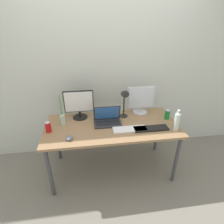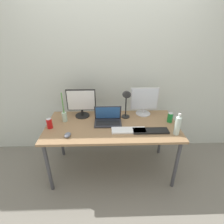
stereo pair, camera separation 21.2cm
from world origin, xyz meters
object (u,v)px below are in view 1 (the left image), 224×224
(work_desk, at_px, (112,129))
(laptop_silver, at_px, (107,119))
(monitor_left, at_px, (79,104))
(soda_can_near_keyboard, at_px, (48,127))
(water_bottle, at_px, (177,121))
(soda_can_by_laptop, at_px, (167,115))
(desk_lamp, at_px, (125,98))
(keyboard_aux, at_px, (130,129))
(monitor_center, at_px, (141,100))
(keyboard_main, at_px, (151,128))
(bamboo_vase, at_px, (63,118))
(mouse_by_keyboard, at_px, (69,138))

(work_desk, relative_size, laptop_silver, 4.85)
(monitor_left, distance_m, soda_can_near_keyboard, 0.49)
(water_bottle, distance_m, soda_can_by_laptop, 0.29)
(soda_can_near_keyboard, bearing_deg, desk_lamp, 12.19)
(laptop_silver, relative_size, soda_can_by_laptop, 2.71)
(soda_can_by_laptop, bearing_deg, keyboard_aux, -160.02)
(monitor_center, relative_size, keyboard_aux, 0.95)
(monitor_center, distance_m, soda_can_near_keyboard, 1.26)
(monitor_left, relative_size, keyboard_main, 0.92)
(keyboard_main, relative_size, keyboard_aux, 1.03)
(water_bottle, xyz_separation_m, bamboo_vase, (-1.34, 0.34, -0.04))
(laptop_silver, xyz_separation_m, mouse_by_keyboard, (-0.46, -0.29, -0.03))
(work_desk, height_order, desk_lamp, desk_lamp)
(soda_can_by_laptop, distance_m, desk_lamp, 0.61)
(keyboard_main, bearing_deg, laptop_silver, 156.11)
(work_desk, bearing_deg, soda_can_by_laptop, 3.91)
(mouse_by_keyboard, bearing_deg, bamboo_vase, 115.11)
(monitor_left, bearing_deg, laptop_silver, -28.92)
(soda_can_near_keyboard, relative_size, soda_can_by_laptop, 1.00)
(desk_lamp, bearing_deg, mouse_by_keyboard, -150.54)
(keyboard_aux, relative_size, bamboo_vase, 1.03)
(mouse_by_keyboard, height_order, soda_can_near_keyboard, soda_can_near_keyboard)
(monitor_left, height_order, laptop_silver, monitor_left)
(keyboard_aux, height_order, water_bottle, water_bottle)
(work_desk, height_order, monitor_left, monitor_left)
(soda_can_near_keyboard, bearing_deg, keyboard_aux, -6.01)
(laptop_silver, bearing_deg, bamboo_vase, 174.38)
(laptop_silver, bearing_deg, desk_lamp, 23.06)
(monitor_left, height_order, soda_can_near_keyboard, monitor_left)
(work_desk, bearing_deg, soda_can_near_keyboard, -176.24)
(keyboard_aux, distance_m, soda_can_by_laptop, 0.59)
(laptop_silver, relative_size, soda_can_near_keyboard, 2.71)
(mouse_by_keyboard, relative_size, bamboo_vase, 0.25)
(soda_can_by_laptop, bearing_deg, keyboard_main, -143.34)
(work_desk, distance_m, desk_lamp, 0.43)
(keyboard_main, relative_size, water_bottle, 1.57)
(laptop_silver, distance_m, mouse_by_keyboard, 0.54)
(work_desk, distance_m, monitor_left, 0.54)
(work_desk, xyz_separation_m, keyboard_aux, (0.19, -0.15, 0.07))
(water_bottle, relative_size, soda_can_near_keyboard, 2.12)
(soda_can_near_keyboard, distance_m, soda_can_by_laptop, 1.51)
(monitor_left, bearing_deg, soda_can_by_laptop, -9.64)
(monitor_left, height_order, keyboard_main, monitor_left)
(work_desk, distance_m, monitor_center, 0.59)
(mouse_by_keyboard, bearing_deg, soda_can_by_laptop, 21.79)
(monitor_center, xyz_separation_m, keyboard_aux, (-0.25, -0.43, -0.18))
(monitor_left, xyz_separation_m, soda_can_near_keyboard, (-0.36, -0.30, -0.14))
(desk_lamp, bearing_deg, work_desk, -140.70)
(laptop_silver, bearing_deg, water_bottle, -19.79)
(soda_can_by_laptop, relative_size, desk_lamp, 0.30)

